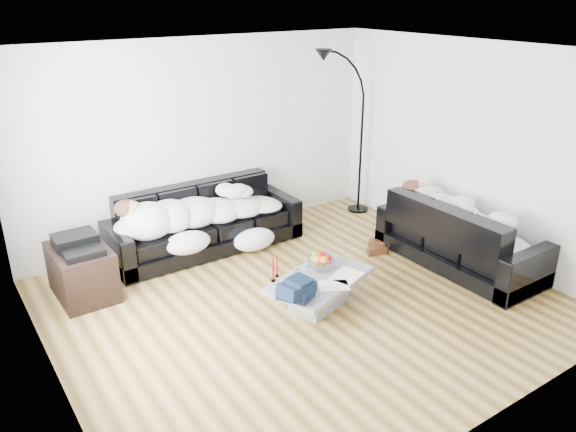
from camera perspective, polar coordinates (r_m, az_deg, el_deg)
ground at (r=6.11m, az=1.60°, el=-8.73°), size 5.00×5.00×0.00m
wall_back at (r=7.42m, az=-8.57°, el=7.58°), size 5.00×0.02×2.60m
wall_left at (r=4.66m, az=-24.11°, el=-3.11°), size 0.02×4.50×2.60m
wall_right at (r=7.25m, az=18.10°, el=6.39°), size 0.02×4.50×2.60m
ceiling at (r=5.27m, az=1.91°, el=16.32°), size 5.00×5.00×0.00m
sofa_back at (r=7.21m, az=-8.42°, el=-0.36°), size 2.46×0.85×0.80m
sofa_right at (r=7.02m, az=17.10°, el=-1.75°), size 0.86×2.02×0.82m
sleeper_back at (r=7.09m, az=-8.34°, el=1.20°), size 2.08×0.72×0.42m
sleeper_right at (r=6.93m, az=17.30°, el=-0.06°), size 0.73×1.73×0.42m
teal_cushion at (r=7.23m, az=13.30°, el=2.03°), size 0.42×0.38×0.20m
coffee_table at (r=5.97m, az=3.21°, el=-7.68°), size 1.29×0.99×0.33m
fruit_bowl at (r=6.06m, az=3.35°, el=-4.47°), size 0.31×0.31×0.18m
wine_glass_a at (r=5.83m, az=0.85°, el=-5.69°), size 0.09×0.09×0.16m
wine_glass_b at (r=5.69m, az=0.76°, el=-6.47°), size 0.08×0.08×0.16m
wine_glass_c at (r=5.77m, az=2.23°, el=-5.99°), size 0.07×0.07×0.17m
candle_left at (r=5.76m, az=-1.53°, el=-5.53°), size 0.06×0.06×0.26m
candle_right at (r=5.85m, az=-1.14°, el=-5.18°), size 0.04×0.04×0.23m
newspaper_a at (r=5.94m, az=5.96°, el=-6.03°), size 0.42×0.37×0.01m
newspaper_b at (r=5.75m, az=4.64°, el=-7.03°), size 0.38×0.34×0.01m
navy_jacket at (r=5.44m, az=0.93°, el=-6.68°), size 0.45×0.40×0.20m
shoes at (r=7.30m, az=9.08°, el=-3.16°), size 0.53×0.48×0.10m
av_cabinet at (r=6.50m, az=-20.19°, el=-5.37°), size 0.58×0.83×0.56m
stereo at (r=6.36m, az=-20.60°, el=-2.59°), size 0.44×0.34×0.13m
floor_lamp at (r=8.29m, az=7.45°, el=7.46°), size 0.78×0.32×2.12m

